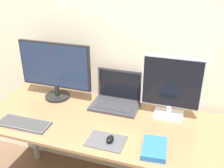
{
  "coord_description": "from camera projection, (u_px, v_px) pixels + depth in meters",
  "views": [
    {
      "loc": [
        0.49,
        -1.03,
        1.71
      ],
      "look_at": [
        -0.0,
        0.45,
        0.97
      ],
      "focal_mm": 42.0,
      "sensor_mm": 36.0,
      "label": 1
    }
  ],
  "objects": [
    {
      "name": "desk",
      "position": [
        107.0,
        136.0,
        1.77
      ],
      "size": [
        1.74,
        0.68,
        0.75
      ],
      "color": "olive",
      "rests_on": "ground_plane"
    },
    {
      "name": "laptop",
      "position": [
        117.0,
        97.0,
        1.91
      ],
      "size": [
        0.34,
        0.24,
        0.24
      ],
      "color": "#333338",
      "rests_on": "desk"
    },
    {
      "name": "monitor_left",
      "position": [
        55.0,
        69.0,
        1.93
      ],
      "size": [
        0.56,
        0.19,
        0.44
      ],
      "color": "black",
      "rests_on": "desk"
    },
    {
      "name": "book",
      "position": [
        154.0,
        148.0,
        1.45
      ],
      "size": [
        0.15,
        0.21,
        0.03
      ],
      "color": "#235B9E",
      "rests_on": "desk"
    },
    {
      "name": "mouse",
      "position": [
        110.0,
        139.0,
        1.52
      ],
      "size": [
        0.04,
        0.07,
        0.03
      ],
      "color": "black",
      "rests_on": "mousepad"
    },
    {
      "name": "monitor_right",
      "position": [
        171.0,
        87.0,
        1.69
      ],
      "size": [
        0.39,
        0.14,
        0.42
      ],
      "color": "silver",
      "rests_on": "desk"
    },
    {
      "name": "mousepad",
      "position": [
        106.0,
        141.0,
        1.53
      ],
      "size": [
        0.22,
        0.16,
        0.0
      ],
      "color": "#47474C",
      "rests_on": "desk"
    },
    {
      "name": "keyboard",
      "position": [
        24.0,
        124.0,
        1.68
      ],
      "size": [
        0.35,
        0.14,
        0.02
      ],
      "color": "#4C4C51",
      "rests_on": "desk"
    },
    {
      "name": "wall_back",
      "position": [
        125.0,
        32.0,
        1.86
      ],
      "size": [
        7.0,
        0.05,
        2.5
      ],
      "color": "beige",
      "rests_on": "ground_plane"
    }
  ]
}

